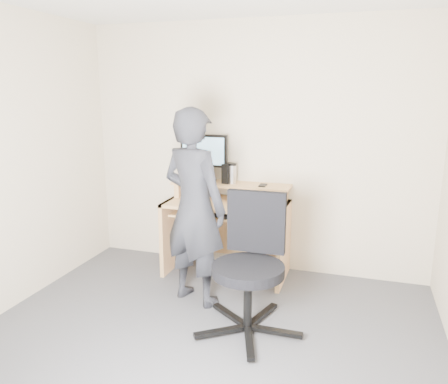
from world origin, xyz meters
The scene contains 13 objects.
ground centered at (0.00, 0.00, 0.00)m, with size 3.50×3.50×0.00m, color #535358.
back_wall centered at (0.00, 1.75, 1.25)m, with size 3.50×0.02×2.50m, color beige.
desk centered at (-0.20, 1.53, 0.55)m, with size 1.20×0.60×0.91m.
monitor centered at (-0.49, 1.61, 1.20)m, with size 0.51×0.14×0.48m.
external_drive centered at (-0.24, 1.61, 1.01)m, with size 0.07×0.13×0.20m, color black.
travel_mug centered at (-0.19, 1.60, 1.00)m, with size 0.08×0.08×0.18m, color silver.
smartphone centered at (0.13, 1.59, 0.92)m, with size 0.07×0.13×0.01m, color black.
charger centered at (-0.52, 1.50, 0.93)m, with size 0.04×0.04×0.04m, color black.
headphones centered at (-0.47, 1.67, 0.92)m, with size 0.16×0.16×0.02m, color silver.
keyboard centered at (-0.31, 1.36, 0.67)m, with size 0.46×0.18×0.03m, color black.
mouse centered at (0.13, 1.35, 0.77)m, with size 0.10×0.06×0.04m, color black.
office_chair centered at (0.29, 0.52, 0.57)m, with size 0.79×0.83×1.04m.
person centered at (-0.29, 0.82, 0.85)m, with size 0.62×0.41×1.70m, color black.
Camera 1 is at (1.03, -2.52, 1.83)m, focal length 35.00 mm.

